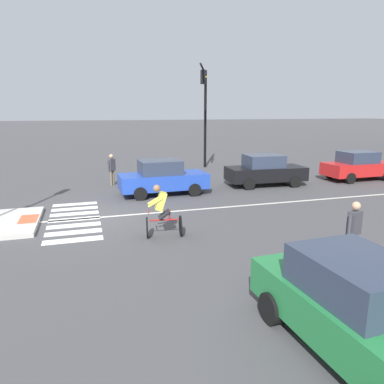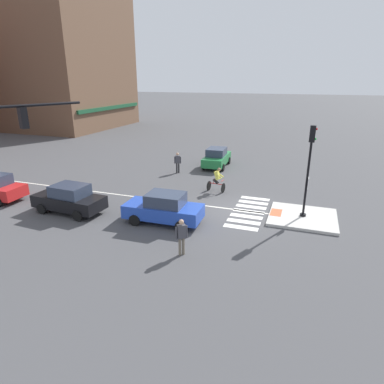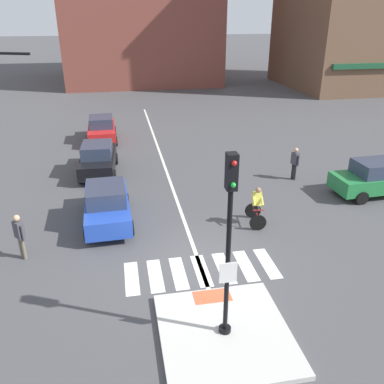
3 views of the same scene
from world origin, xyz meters
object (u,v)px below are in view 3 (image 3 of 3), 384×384
object	(u,v)px
car_blue_westbound_near	(107,204)
car_green_cross_right	(377,178)
pedestrian_at_curb_left	(19,233)
pedestrian_waiting_far_side	(295,161)
cyclist	(257,205)
car_black_westbound_far	(98,159)
car_red_westbound_distant	(102,129)
signal_pole	(229,233)

from	to	relation	value
car_blue_westbound_near	car_green_cross_right	world-z (taller)	same
pedestrian_at_curb_left	pedestrian_waiting_far_side	xyz separation A→B (m)	(12.11, 5.05, 0.00)
pedestrian_at_curb_left	cyclist	bearing A→B (deg)	5.40
car_blue_westbound_near	cyclist	world-z (taller)	cyclist
car_blue_westbound_near	car_black_westbound_far	bearing A→B (deg)	94.94
car_black_westbound_far	pedestrian_at_curb_left	distance (m)	8.11
car_red_westbound_distant	car_green_cross_right	distance (m)	16.76
car_black_westbound_far	cyclist	bearing A→B (deg)	-47.85
car_green_cross_right	pedestrian_at_curb_left	world-z (taller)	pedestrian_at_curb_left
car_blue_westbound_near	car_red_westbound_distant	size ratio (longest dim) A/B	1.00
car_green_cross_right	car_black_westbound_far	bearing A→B (deg)	158.03
car_blue_westbound_near	cyclist	size ratio (longest dim) A/B	2.47
car_green_cross_right	cyclist	world-z (taller)	cyclist
car_green_cross_right	pedestrian_at_curb_left	distance (m)	15.31
car_red_westbound_distant	signal_pole	bearing A→B (deg)	-79.50
car_blue_westbound_near	car_green_cross_right	xyz separation A→B (m)	(12.21, 0.52, 0.00)
signal_pole	car_black_westbound_far	size ratio (longest dim) A/B	1.17
pedestrian_waiting_far_side	car_blue_westbound_near	bearing A→B (deg)	-162.39
signal_pole	cyclist	world-z (taller)	signal_pole
signal_pole	car_green_cross_right	world-z (taller)	signal_pole
car_green_cross_right	car_red_westbound_distant	bearing A→B (deg)	138.83
car_green_cross_right	pedestrian_waiting_far_side	world-z (taller)	pedestrian_waiting_far_side
car_red_westbound_distant	pedestrian_at_curb_left	bearing A→B (deg)	-100.24
car_blue_westbound_near	pedestrian_at_curb_left	distance (m)	3.57
cyclist	pedestrian_waiting_far_side	bearing A→B (deg)	50.72
cyclist	pedestrian_waiting_far_side	xyz separation A→B (m)	(3.46, 4.23, 0.11)
car_blue_westbound_near	pedestrian_waiting_far_side	distance (m)	9.70
signal_pole	pedestrian_at_curb_left	xyz separation A→B (m)	(-5.89, 4.83, -2.11)
car_blue_westbound_near	car_green_cross_right	size ratio (longest dim) A/B	1.00
car_green_cross_right	pedestrian_waiting_far_side	xyz separation A→B (m)	(-2.97, 2.42, 0.17)
car_blue_westbound_near	car_red_westbound_distant	world-z (taller)	same
car_red_westbound_distant	pedestrian_waiting_far_side	size ratio (longest dim) A/B	2.48
car_red_westbound_distant	car_green_cross_right	xyz separation A→B (m)	(12.61, -11.03, 0.00)
car_blue_westbound_near	cyclist	distance (m)	5.93
car_green_cross_right	cyclist	distance (m)	6.67
cyclist	car_green_cross_right	bearing A→B (deg)	15.72
cyclist	car_black_westbound_far	bearing A→B (deg)	132.15
car_red_westbound_distant	cyclist	size ratio (longest dim) A/B	2.46
car_red_westbound_distant	pedestrian_waiting_far_side	bearing A→B (deg)	-41.76
cyclist	car_red_westbound_distant	bearing A→B (deg)	115.74
signal_pole	car_blue_westbound_near	xyz separation A→B (m)	(-3.02, 6.94, -2.29)
pedestrian_waiting_far_side	signal_pole	bearing A→B (deg)	-122.20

